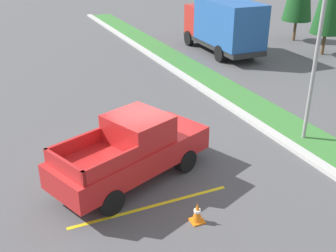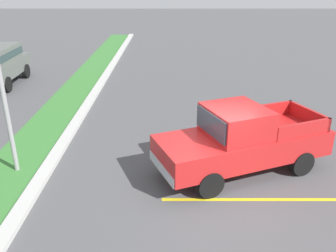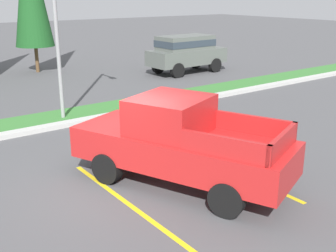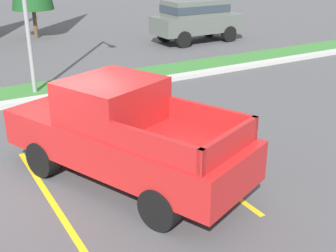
{
  "view_description": "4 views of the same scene",
  "coord_description": "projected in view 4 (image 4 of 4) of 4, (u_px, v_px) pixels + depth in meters",
  "views": [
    {
      "loc": [
        11.35,
        -4.42,
        6.99
      ],
      "look_at": [
        0.5,
        0.45,
        1.41
      ],
      "focal_mm": 43.6,
      "sensor_mm": 36.0,
      "label": 1
    },
    {
      "loc": [
        -8.63,
        1.27,
        5.53
      ],
      "look_at": [
        1.7,
        1.28,
        1.16
      ],
      "focal_mm": 37.99,
      "sensor_mm": 36.0,
      "label": 2
    },
    {
      "loc": [
        -4.82,
        -8.19,
        4.38
      ],
      "look_at": [
        0.81,
        -0.59,
        1.38
      ],
      "focal_mm": 45.11,
      "sensor_mm": 36.0,
      "label": 3
    },
    {
      "loc": [
        -2.36,
        -8.24,
        4.42
      ],
      "look_at": [
        1.69,
        -1.36,
        1.2
      ],
      "focal_mm": 46.97,
      "sensor_mm": 36.0,
      "label": 4
    }
  ],
  "objects": [
    {
      "name": "ground_plane",
      "position": [
        67.0,
        173.0,
        9.34
      ],
      "size": [
        120.0,
        120.0,
        0.0
      ],
      "primitive_type": "plane",
      "color": "#4C4C4F"
    },
    {
      "name": "grass_median",
      "position": [
        6.0,
        95.0,
        14.21
      ],
      "size": [
        56.0,
        1.8,
        0.06
      ],
      "primitive_type": "cube",
      "color": "#387533",
      "rests_on": "ground"
    },
    {
      "name": "traffic_cone",
      "position": [
        208.0,
        129.0,
        10.86
      ],
      "size": [
        0.36,
        0.36,
        0.6
      ],
      "color": "orange",
      "rests_on": "ground"
    },
    {
      "name": "pickup_truck_main",
      "position": [
        122.0,
        134.0,
        8.66
      ],
      "size": [
        3.73,
        5.54,
        2.1
      ],
      "color": "black",
      "rests_on": "ground"
    },
    {
      "name": "parking_line_near",
      "position": [
        52.0,
        201.0,
        8.29
      ],
      "size": [
        0.12,
        4.8,
        0.01
      ],
      "primitive_type": "cube",
      "color": "yellow",
      "rests_on": "ground"
    },
    {
      "name": "suv_distant",
      "position": [
        196.0,
        17.0,
        22.06
      ],
      "size": [
        4.65,
        2.05,
        2.1
      ],
      "color": "black",
      "rests_on": "ground"
    },
    {
      "name": "parking_line_far",
      "position": [
        189.0,
        163.0,
        9.74
      ],
      "size": [
        0.12,
        4.8,
        0.01
      ],
      "primitive_type": "cube",
      "color": "yellow",
      "rests_on": "ground"
    },
    {
      "name": "curb_strip",
      "position": [
        14.0,
        103.0,
        13.31
      ],
      "size": [
        56.0,
        0.4,
        0.15
      ],
      "primitive_type": "cube",
      "color": "#B2B2AD",
      "rests_on": "ground"
    }
  ]
}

